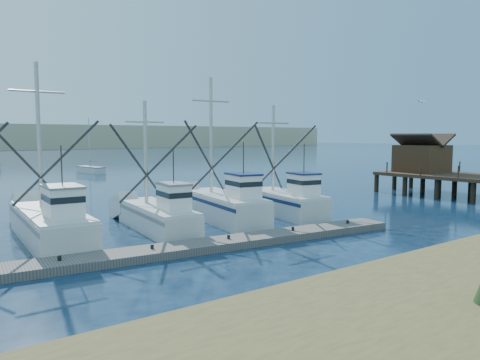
% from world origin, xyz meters
% --- Properties ---
extents(ground, '(500.00, 500.00, 0.00)m').
position_xyz_m(ground, '(0.00, 0.00, 0.00)').
color(ground, '#0B1D34').
rests_on(ground, ground).
extents(floating_dock, '(28.35, 4.75, 0.38)m').
position_xyz_m(floating_dock, '(-10.27, 5.34, 0.19)').
color(floating_dock, slate).
rests_on(floating_dock, ground).
extents(timber_pier, '(7.00, 20.00, 8.00)m').
position_xyz_m(timber_pier, '(21.50, 8.46, 2.57)').
color(timber_pier, black).
rests_on(timber_pier, ground).
extents(trawler_fleet, '(28.02, 9.82, 9.44)m').
position_xyz_m(trawler_fleet, '(-9.76, 10.48, 0.96)').
color(trawler_fleet, silver).
rests_on(trawler_fleet, ground).
extents(sailboat_near, '(2.43, 6.13, 8.10)m').
position_xyz_m(sailboat_near, '(3.52, 54.12, 0.50)').
color(sailboat_near, silver).
rests_on(sailboat_near, ground).
extents(flying_gull, '(1.10, 0.20, 0.20)m').
position_xyz_m(flying_gull, '(14.31, 7.66, 8.20)').
color(flying_gull, white).
rests_on(flying_gull, ground).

